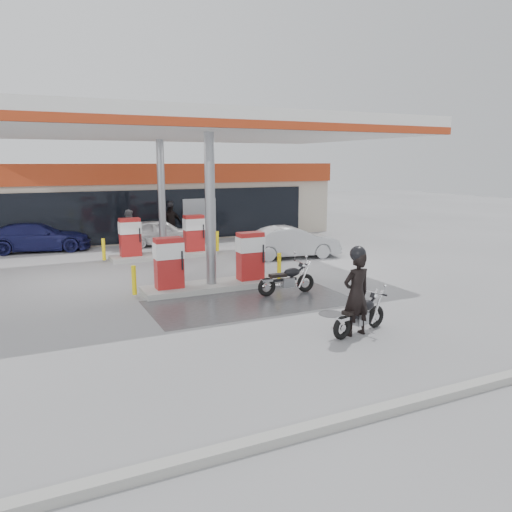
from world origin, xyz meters
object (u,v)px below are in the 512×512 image
at_px(sedan_white, 161,232).
at_px(biker_walking, 171,223).
at_px(pump_island_near, 211,267).
at_px(attendant, 130,229).
at_px(biker_main, 356,294).
at_px(parked_car_left, 37,237).
at_px(parked_motorcycle, 287,280).
at_px(parked_car_right, 296,219).
at_px(hatchback_silver, 292,242).
at_px(main_motorcycle, 360,316).
at_px(pump_island_far, 163,241).

xyz_separation_m(sedan_white, biker_walking, (0.66, 0.60, 0.35)).
distance_m(pump_island_near, sedan_white, 9.23).
distance_m(sedan_white, attendant, 1.69).
height_order(biker_main, parked_car_left, biker_main).
xyz_separation_m(parked_motorcycle, sedan_white, (-1.18, 10.84, 0.21)).
xyz_separation_m(parked_motorcycle, parked_car_right, (8.07, 13.64, 0.11)).
xyz_separation_m(pump_island_near, hatchback_silver, (5.02, 3.60, -0.03)).
height_order(biker_main, sedan_white, biker_main).
bearing_deg(biker_main, hatchback_silver, -114.23).
bearing_deg(biker_walking, parked_motorcycle, -94.39).
distance_m(sedan_white, biker_walking, 0.96).
distance_m(main_motorcycle, sedan_white, 14.81).
bearing_deg(parked_car_right, attendant, 85.03).
distance_m(sedan_white, hatchback_silver, 7.04).
bearing_deg(pump_island_far, hatchback_silver, -25.57).
bearing_deg(hatchback_silver, pump_island_near, 135.13).
distance_m(hatchback_silver, parked_car_left, 11.77).
height_order(pump_island_far, attendant, attendant).
relative_size(sedan_white, parked_car_left, 0.82).
xyz_separation_m(biker_main, parked_car_left, (-6.45, 15.63, -0.34)).
bearing_deg(parked_car_right, pump_island_far, 99.59).
bearing_deg(pump_island_near, hatchback_silver, 35.66).
xyz_separation_m(biker_main, sedan_white, (-0.84, 14.83, -0.36)).
height_order(main_motorcycle, parked_car_left, parked_car_left).
xyz_separation_m(sedan_white, hatchback_silver, (4.27, -5.60, 0.02)).
bearing_deg(pump_island_near, main_motorcycle, -72.37).
xyz_separation_m(pump_island_far, attendant, (-0.87, 2.80, 0.23)).
bearing_deg(hatchback_silver, attendant, 58.00).
bearing_deg(biker_walking, pump_island_far, -117.32).
bearing_deg(attendant, hatchback_silver, -143.89).
relative_size(main_motorcycle, attendant, 0.98).
height_order(pump_island_far, parked_motorcycle, pump_island_far).
bearing_deg(sedan_white, biker_main, -166.29).
bearing_deg(parked_motorcycle, attendant, 106.89).
xyz_separation_m(parked_motorcycle, attendant, (-2.80, 10.44, 0.50)).
distance_m(pump_island_near, biker_main, 5.86).
relative_size(biker_main, parked_motorcycle, 1.04).
height_order(pump_island_near, main_motorcycle, pump_island_near).
bearing_deg(hatchback_silver, sedan_white, 46.78).
bearing_deg(pump_island_far, biker_walking, 69.69).
relative_size(attendant, biker_walking, 0.94).
relative_size(pump_island_near, parked_car_left, 1.10).
bearing_deg(biker_main, pump_island_near, -78.11).
xyz_separation_m(hatchback_silver, parked_car_left, (-9.88, 6.40, 0.00)).
bearing_deg(attendant, biker_main, 177.23).
xyz_separation_m(sedan_white, parked_car_right, (9.25, 2.80, -0.10)).
relative_size(sedan_white, attendant, 2.04).
height_order(parked_motorcycle, hatchback_silver, hatchback_silver).
bearing_deg(pump_island_far, sedan_white, 76.84).
bearing_deg(pump_island_near, biker_main, -74.25).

